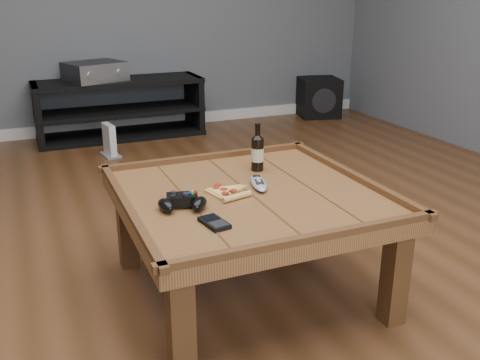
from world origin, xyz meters
name	(u,v)px	position (x,y,z in m)	size (l,w,h in m)	color
ground	(248,290)	(0.00, 0.00, 0.00)	(6.00, 6.00, 0.00)	#472A14
baseboard	(117,125)	(0.00, 2.99, 0.05)	(5.00, 0.02, 0.10)	silver
coffee_table	(249,206)	(0.00, 0.00, 0.39)	(1.03, 1.03, 0.48)	brown
media_console	(120,109)	(0.00, 2.75, 0.25)	(1.40, 0.45, 0.50)	black
beer_bottle	(257,152)	(0.15, 0.24, 0.54)	(0.06, 0.06, 0.21)	black
game_controller	(182,202)	(-0.29, -0.06, 0.48)	(0.20, 0.16, 0.05)	black
pizza_slice	(226,192)	(-0.09, 0.02, 0.46)	(0.19, 0.26, 0.02)	#DCAC60
smartphone	(214,223)	(-0.24, -0.24, 0.46)	(0.09, 0.13, 0.02)	black
remote_control	(259,183)	(0.06, 0.05, 0.46)	(0.11, 0.20, 0.03)	#999EA7
av_receiver	(95,71)	(-0.18, 2.74, 0.58)	(0.54, 0.49, 0.15)	black
subwoofer	(318,97)	(2.00, 2.80, 0.19)	(0.46, 0.46, 0.38)	black
game_console	(110,142)	(-0.20, 2.21, 0.12)	(0.14, 0.22, 0.25)	gray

